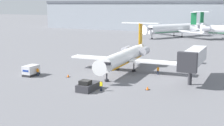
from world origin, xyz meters
The scene contains 12 objects.
ground_plane centered at (0.00, 0.00, 0.00)m, with size 600.00×600.00×0.00m, color slate.
terminal_building centered at (0.00, 120.00, 7.89)m, with size 180.00×16.80×15.73m.
airplane_main centered at (-0.51, 16.83, 3.17)m, with size 24.17×24.66×9.62m.
pushback_tug centered at (-0.36, 0.68, 0.70)m, with size 2.36×4.52×1.87m.
luggage_cart centered at (-15.82, 5.30, 1.03)m, with size 1.98×3.28×2.06m.
worker_near_tug centered at (1.80, 1.15, 0.91)m, with size 0.40×0.24×1.74m.
worker_by_wing centered at (6.72, 16.72, 0.89)m, with size 0.40×0.24×1.70m.
worker_on_apron centered at (-14.42, 5.61, 0.87)m, with size 0.40×0.24×1.66m.
traffic_cone_left centered at (-8.43, 7.23, 0.29)m, with size 0.68×0.68×0.61m.
traffic_cone_right centered at (8.43, 4.98, 0.28)m, with size 0.69×0.69×0.59m.
airplane_parked_far_left centered at (-7.21, 90.97, 3.70)m, with size 28.18×32.06×10.72m.
jet_bridge centered at (14.10, 13.90, 4.45)m, with size 3.20×13.18×6.19m.
Camera 1 is at (23.93, -42.64, 13.90)m, focal length 50.00 mm.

